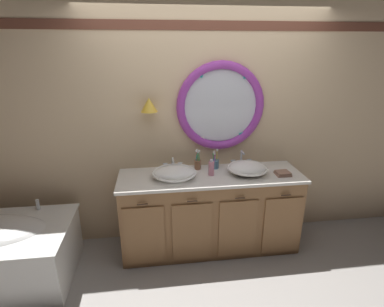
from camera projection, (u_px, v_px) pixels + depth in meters
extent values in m
plane|color=gray|center=(212.00, 260.00, 3.12)|extent=(14.00, 14.00, 0.00)
cube|color=#D6B78E|center=(205.00, 127.00, 3.23)|extent=(6.40, 0.08, 2.60)
cube|color=brown|center=(207.00, 25.00, 2.84)|extent=(6.27, 0.01, 0.09)
ellipsoid|color=silver|center=(221.00, 107.00, 3.12)|extent=(0.85, 0.02, 0.76)
torus|color=purple|center=(221.00, 107.00, 3.11)|extent=(0.94, 0.09, 0.94)
cube|color=green|center=(259.00, 109.00, 3.17)|extent=(0.05, 0.01, 0.05)
cube|color=teal|center=(246.00, 76.00, 3.03)|extent=(0.05, 0.01, 0.05)
cube|color=teal|center=(201.00, 75.00, 2.97)|extent=(0.05, 0.01, 0.05)
cube|color=teal|center=(181.00, 104.00, 3.04)|extent=(0.05, 0.01, 0.05)
cube|color=silver|center=(203.00, 138.00, 3.20)|extent=(0.05, 0.01, 0.05)
cube|color=teal|center=(241.00, 135.00, 3.24)|extent=(0.05, 0.01, 0.05)
cylinder|color=#4C3823|center=(149.00, 102.00, 2.97)|extent=(0.02, 0.09, 0.02)
cone|color=gold|center=(149.00, 105.00, 2.93)|extent=(0.17, 0.17, 0.14)
cube|color=olive|center=(210.00, 212.00, 3.23)|extent=(1.88, 0.56, 0.84)
cube|color=silver|center=(211.00, 176.00, 3.08)|extent=(1.91, 0.60, 0.03)
cube|color=silver|center=(206.00, 172.00, 3.36)|extent=(1.88, 0.02, 0.11)
cube|color=olive|center=(145.00, 236.00, 2.89)|extent=(0.39, 0.02, 0.64)
cylinder|color=#422D1E|center=(142.00, 204.00, 2.76)|extent=(0.10, 0.01, 0.01)
cube|color=olive|center=(192.00, 233.00, 2.95)|extent=(0.39, 0.02, 0.64)
cylinder|color=#422D1E|center=(192.00, 201.00, 2.81)|extent=(0.10, 0.01, 0.01)
cube|color=olive|center=(238.00, 229.00, 3.00)|extent=(0.39, 0.02, 0.64)
cylinder|color=#422D1E|center=(240.00, 198.00, 2.87)|extent=(0.10, 0.01, 0.01)
cube|color=olive|center=(282.00, 226.00, 3.06)|extent=(0.39, 0.02, 0.64)
cylinder|color=#422D1E|center=(286.00, 195.00, 2.93)|extent=(0.10, 0.01, 0.01)
cylinder|color=silver|center=(38.00, 205.00, 3.02)|extent=(0.04, 0.04, 0.11)
ellipsoid|color=white|center=(174.00, 173.00, 2.98)|extent=(0.43, 0.31, 0.11)
torus|color=white|center=(174.00, 172.00, 2.98)|extent=(0.45, 0.45, 0.02)
cylinder|color=silver|center=(174.00, 172.00, 2.98)|extent=(0.03, 0.03, 0.01)
ellipsoid|color=white|center=(247.00, 168.00, 3.07)|extent=(0.40, 0.33, 0.13)
torus|color=white|center=(247.00, 168.00, 3.07)|extent=(0.42, 0.42, 0.02)
cylinder|color=silver|center=(247.00, 168.00, 3.07)|extent=(0.03, 0.03, 0.01)
cylinder|color=silver|center=(173.00, 168.00, 3.22)|extent=(0.05, 0.05, 0.02)
cylinder|color=silver|center=(173.00, 163.00, 3.20)|extent=(0.02, 0.02, 0.10)
sphere|color=silver|center=(173.00, 159.00, 3.18)|extent=(0.03, 0.03, 0.03)
cylinder|color=silver|center=(173.00, 161.00, 3.12)|extent=(0.02, 0.12, 0.02)
cylinder|color=silver|center=(165.00, 167.00, 3.20)|extent=(0.04, 0.04, 0.06)
cylinder|color=silver|center=(180.00, 166.00, 3.22)|extent=(0.04, 0.04, 0.06)
cube|color=silver|center=(165.00, 164.00, 3.19)|extent=(0.05, 0.01, 0.01)
cube|color=silver|center=(180.00, 163.00, 3.21)|extent=(0.05, 0.01, 0.01)
cylinder|color=silver|center=(241.00, 165.00, 3.31)|extent=(0.05, 0.05, 0.02)
cylinder|color=silver|center=(241.00, 158.00, 3.28)|extent=(0.02, 0.02, 0.15)
sphere|color=silver|center=(242.00, 151.00, 3.26)|extent=(0.03, 0.03, 0.03)
cylinder|color=silver|center=(243.00, 153.00, 3.21)|extent=(0.02, 0.09, 0.02)
cylinder|color=silver|center=(233.00, 163.00, 3.29)|extent=(0.04, 0.04, 0.06)
cylinder|color=silver|center=(249.00, 163.00, 3.32)|extent=(0.04, 0.04, 0.06)
cube|color=silver|center=(233.00, 160.00, 3.28)|extent=(0.05, 0.01, 0.01)
cube|color=silver|center=(249.00, 160.00, 3.31)|extent=(0.05, 0.01, 0.01)
cylinder|color=#996647|center=(198.00, 165.00, 3.20)|extent=(0.07, 0.07, 0.10)
torus|color=#996647|center=(198.00, 161.00, 3.19)|extent=(0.08, 0.08, 0.01)
cylinder|color=green|center=(199.00, 160.00, 3.18)|extent=(0.02, 0.01, 0.18)
cube|color=white|center=(199.00, 151.00, 3.15)|extent=(0.02, 0.01, 0.02)
cylinder|color=#E0383D|center=(197.00, 159.00, 3.20)|extent=(0.01, 0.02, 0.19)
cube|color=white|center=(197.00, 150.00, 3.16)|extent=(0.02, 0.02, 0.02)
cylinder|color=#19ADB2|center=(196.00, 160.00, 3.18)|extent=(0.04, 0.02, 0.19)
cube|color=white|center=(196.00, 151.00, 3.15)|extent=(0.02, 0.02, 0.02)
cylinder|color=green|center=(198.00, 161.00, 3.17)|extent=(0.03, 0.04, 0.18)
cube|color=white|center=(198.00, 152.00, 3.14)|extent=(0.02, 0.02, 0.03)
cylinder|color=slate|center=(215.00, 164.00, 3.23)|extent=(0.08, 0.08, 0.09)
torus|color=slate|center=(215.00, 160.00, 3.21)|extent=(0.09, 0.09, 0.01)
cylinder|color=yellow|center=(217.00, 159.00, 3.21)|extent=(0.02, 0.04, 0.18)
cube|color=white|center=(217.00, 150.00, 3.18)|extent=(0.02, 0.02, 0.02)
cylinder|color=green|center=(214.00, 160.00, 3.23)|extent=(0.03, 0.02, 0.16)
cube|color=white|center=(214.00, 152.00, 3.20)|extent=(0.02, 0.02, 0.03)
cylinder|color=purple|center=(214.00, 161.00, 3.19)|extent=(0.03, 0.03, 0.15)
cube|color=white|center=(214.00, 154.00, 3.17)|extent=(0.02, 0.02, 0.03)
cylinder|color=pink|center=(211.00, 168.00, 3.04)|extent=(0.06, 0.06, 0.15)
cylinder|color=silver|center=(212.00, 161.00, 3.01)|extent=(0.04, 0.04, 0.02)
cylinder|color=silver|center=(212.00, 160.00, 2.99)|extent=(0.01, 0.04, 0.01)
cube|color=#936B56|center=(283.00, 174.00, 3.07)|extent=(0.15, 0.13, 0.02)
cube|color=#936B56|center=(283.00, 172.00, 3.06)|extent=(0.14, 0.13, 0.02)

